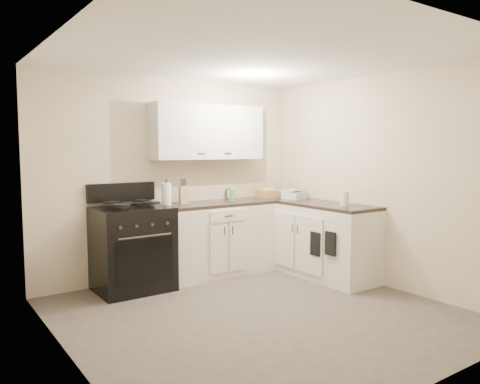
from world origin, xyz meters
TOP-DOWN VIEW (x-y plane):
  - floor at (0.00, 0.00)m, footprint 3.60×3.60m
  - ceiling at (0.00, 0.00)m, footprint 3.60×3.60m
  - wall_back at (0.00, 1.80)m, footprint 3.60×0.00m
  - wall_right at (1.80, 0.00)m, footprint 0.00×3.60m
  - wall_left at (-1.80, 0.00)m, footprint 0.00×3.60m
  - wall_front at (0.00, -1.80)m, footprint 3.60×0.00m
  - base_cabinets_back at (0.43, 1.50)m, footprint 1.55×0.60m
  - base_cabinets_right at (1.50, 0.85)m, footprint 0.60×1.90m
  - countertop_back at (0.43, 1.50)m, footprint 1.55×0.60m
  - countertop_right at (1.50, 0.85)m, footprint 0.60×1.90m
  - upper_cabinets at (0.43, 1.65)m, footprint 1.55×0.30m
  - stove at (-0.71, 1.48)m, footprint 0.83×0.71m
  - knife_block at (0.03, 1.61)m, footprint 0.11×0.10m
  - paper_towel at (-0.27, 1.47)m, footprint 0.12×0.12m
  - soap_bottle at (0.68, 1.48)m, footprint 0.07×0.07m
  - picture_frame at (0.82, 1.74)m, footprint 0.12×0.07m
  - wicker_basket at (1.38, 1.58)m, footprint 0.33×0.22m
  - countertop_grill at (1.54, 1.24)m, footprint 0.32×0.30m
  - glass_jar at (1.49, 0.27)m, footprint 0.11×0.11m
  - oven_mitt_near at (1.18, 0.19)m, footprint 0.02×0.16m
  - oven_mitt_far at (1.18, 0.43)m, footprint 0.02×0.17m

SIDE VIEW (x-z plane):
  - floor at x=0.00m, z-range 0.00..0.00m
  - base_cabinets_back at x=0.43m, z-range 0.00..0.90m
  - base_cabinets_right at x=1.50m, z-range 0.00..0.90m
  - stove at x=-0.71m, z-range -0.04..0.96m
  - oven_mitt_far at x=1.18m, z-range 0.34..0.63m
  - oven_mitt_near at x=1.18m, z-range 0.39..0.67m
  - countertop_back at x=0.43m, z-range 0.90..0.94m
  - countertop_right at x=1.50m, z-range 0.90..0.94m
  - countertop_grill at x=1.54m, z-range 0.94..1.04m
  - wicker_basket at x=1.38m, z-range 0.94..1.05m
  - picture_frame at x=0.82m, z-range 0.94..1.08m
  - soap_bottle at x=0.68m, z-range 0.94..1.09m
  - glass_jar at x=1.49m, z-range 0.94..1.11m
  - knife_block at x=0.03m, z-range 0.94..1.16m
  - paper_towel at x=-0.27m, z-range 0.94..1.22m
  - wall_back at x=0.00m, z-range -0.55..3.05m
  - wall_right at x=1.80m, z-range -0.55..3.05m
  - wall_left at x=-1.80m, z-range -0.55..3.05m
  - wall_front at x=0.00m, z-range -0.55..3.05m
  - upper_cabinets at x=0.43m, z-range 1.49..2.19m
  - ceiling at x=0.00m, z-range 2.50..2.50m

